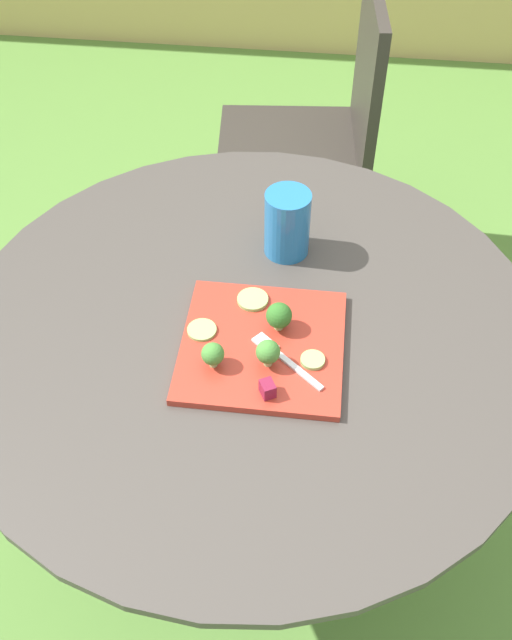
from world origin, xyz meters
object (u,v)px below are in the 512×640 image
at_px(fork, 282,357).
at_px(drinking_glass, 287,226).
at_px(patio_chair, 325,123).
at_px(salad_plate, 262,346).

bearing_deg(fork, drinking_glass, 93.52).
distance_m(patio_chair, fork, 1.12).
xyz_separation_m(drinking_glass, fork, (0.02, -0.28, -0.04)).
bearing_deg(patio_chair, drinking_glass, -93.32).
relative_size(drinking_glass, fork, 1.03).
distance_m(salad_plate, fork, 0.05).
height_order(patio_chair, salad_plate, patio_chair).
distance_m(salad_plate, drinking_glass, 0.26).
bearing_deg(patio_chair, fork, -91.55).
relative_size(salad_plate, fork, 2.15).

